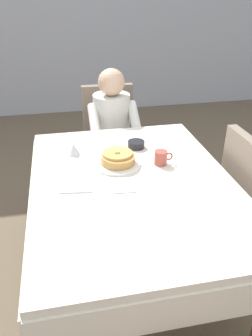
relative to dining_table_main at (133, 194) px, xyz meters
name	(u,v)px	position (x,y,z in m)	size (l,w,h in m)	color
ground_plane	(132,277)	(0.00, 0.00, -0.65)	(14.00, 14.00, 0.00)	brown
dining_table_main	(133,194)	(0.00, 0.00, 0.00)	(1.12, 1.52, 0.74)	silver
chair_diner	(110,133)	(0.05, 1.17, -0.12)	(0.44, 0.45, 0.93)	#7A6B5B
diner_person	(113,125)	(0.05, 1.01, 0.02)	(0.40, 0.43, 1.12)	silver
plate_breakfast	(117,164)	(-0.05, 0.19, 0.10)	(0.28, 0.28, 0.02)	white
breakfast_stack	(118,158)	(-0.05, 0.19, 0.14)	(0.20, 0.21, 0.08)	tan
cup_coffee	(161,158)	(0.21, 0.15, 0.13)	(0.11, 0.08, 0.08)	#B24C42
bowl_butter	(136,144)	(0.11, 0.41, 0.11)	(0.11, 0.11, 0.04)	black
syrup_pitcher	(74,149)	(-0.30, 0.38, 0.13)	(0.08, 0.08, 0.07)	silver
fork_left_of_plate	(85,169)	(-0.24, 0.17, 0.09)	(0.18, 0.01, 0.01)	silver
knife_right_of_plate	(149,163)	(0.14, 0.17, 0.09)	(0.20, 0.01, 0.01)	silver
spoon_near_edge	(121,192)	(-0.09, -0.11, 0.09)	(0.15, 0.01, 0.01)	silver
napkin_folded	(76,187)	(-0.31, -0.01, 0.09)	(0.17, 0.12, 0.01)	white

